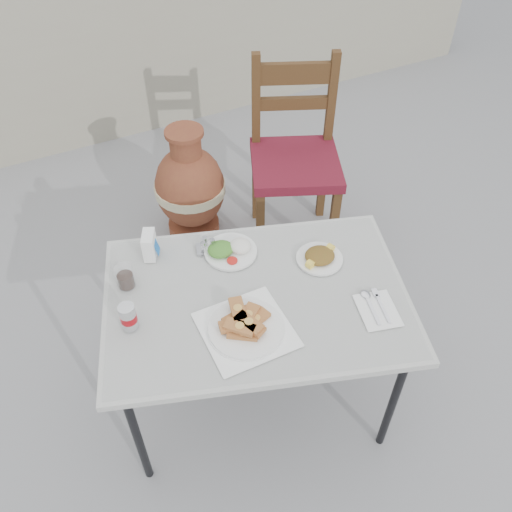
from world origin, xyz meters
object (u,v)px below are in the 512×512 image
soda_can (128,317)px  salad_rice_plate (230,249)px  cafe_table (256,304)px  salad_chopped_plate (320,257)px  pide_plate (246,325)px  terracotta_urn (190,188)px  chair (295,157)px  cola_glass (125,278)px  napkin_holder (149,245)px  condiment_caddy (207,246)px

soda_can → salad_rice_plate: bearing=20.9°
cafe_table → salad_chopped_plate: (0.31, 0.06, 0.06)m
pide_plate → terracotta_urn: (0.27, 1.30, -0.39)m
soda_can → chair: (1.15, 0.83, -0.20)m
cafe_table → cola_glass: bearing=147.8°
terracotta_urn → chair: bearing=-27.2°
cola_glass → napkin_holder: bearing=40.5°
chair → terracotta_urn: size_ratio=1.50×
terracotta_urn → soda_can: bearing=-119.7°
cola_glass → napkin_holder: (0.14, 0.12, 0.01)m
salad_rice_plate → chair: (0.67, 0.65, -0.17)m
cola_glass → pide_plate: bearing=-51.2°
cola_glass → salad_chopped_plate: bearing=-16.0°
salad_rice_plate → salad_chopped_plate: (0.30, -0.19, -0.00)m
soda_can → terracotta_urn: soda_can is taller
chair → cola_glass: bearing=-126.8°
cafe_table → soda_can: soda_can is taller
salad_rice_plate → cola_glass: size_ratio=2.22×
salad_chopped_plate → chair: chair is taller
cafe_table → terracotta_urn: size_ratio=1.88×
soda_can → chair: bearing=35.9°
soda_can → chair: size_ratio=0.10×
cola_glass → chair: 1.28m
cola_glass → napkin_holder: 0.18m
pide_plate → condiment_caddy: size_ratio=3.13×
salad_rice_plate → chair: bearing=44.0°
pide_plate → condiment_caddy: pide_plate is taller
soda_can → condiment_caddy: (0.39, 0.24, -0.03)m
pide_plate → terracotta_urn: pide_plate is taller
salad_chopped_plate → condiment_caddy: (-0.38, 0.25, 0.00)m
pide_plate → chair: 1.31m
pide_plate → napkin_holder: napkin_holder is taller
soda_can → terracotta_urn: 1.33m
cola_glass → soda_can: bearing=-103.3°
napkin_holder → salad_chopped_plate: bearing=-4.1°
condiment_caddy → terracotta_urn: bearing=74.9°
cafe_table → terracotta_urn: (0.16, 1.17, -0.32)m
cafe_table → soda_can: size_ratio=12.40×
terracotta_urn → cola_glass: bearing=-122.7°
cafe_table → pide_plate: pide_plate is taller
soda_can → chair: 1.43m
cafe_table → salad_chopped_plate: size_ratio=7.05×
soda_can → condiment_caddy: soda_can is taller
salad_chopped_plate → condiment_caddy: size_ratio=1.91×
salad_rice_plate → cola_glass: bearing=178.1°
napkin_holder → salad_rice_plate: bearing=0.4°
cafe_table → soda_can: 0.48m
salad_rice_plate → cafe_table: bearing=-91.4°
napkin_holder → terracotta_urn: 1.00m
condiment_caddy → terracotta_urn: (0.23, 0.86, -0.39)m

